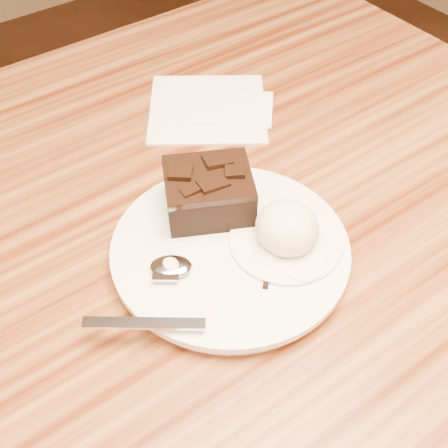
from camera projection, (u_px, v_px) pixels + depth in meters
dining_table at (143, 439)px, 0.84m from camera, size 1.20×0.80×0.75m
plate at (230, 252)px, 0.57m from camera, size 0.23×0.23×0.02m
brownie at (209, 194)px, 0.59m from camera, size 0.11×0.10×0.04m
ice_cream_scoop at (287, 228)px, 0.55m from camera, size 0.06×0.06×0.05m
melt_puddle at (285, 241)px, 0.57m from camera, size 0.11×0.11×0.00m
spoon at (171, 268)px, 0.54m from camera, size 0.14×0.12×0.01m
napkin at (207, 107)px, 0.75m from camera, size 0.20×0.20×0.01m
crumb_a at (265, 286)px, 0.53m from camera, size 0.01×0.01×0.00m
crumb_b at (236, 234)px, 0.57m from camera, size 0.01×0.01×0.00m
crumb_c at (278, 245)px, 0.56m from camera, size 0.01×0.01×0.00m
crumb_d at (269, 262)px, 0.55m from camera, size 0.01×0.01×0.00m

